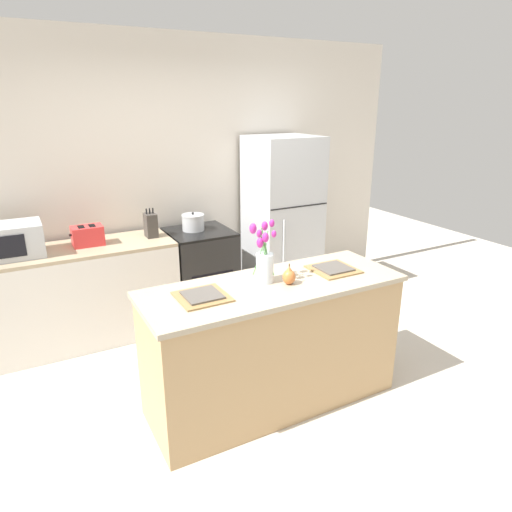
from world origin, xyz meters
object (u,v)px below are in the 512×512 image
at_px(plate_setting_left, 202,296).
at_px(knife_block, 151,225).
at_px(pear_figurine, 289,276).
at_px(toaster, 88,236).
at_px(stove_range, 201,273).
at_px(flower_vase, 264,261).
at_px(plate_setting_right, 333,269).
at_px(cooking_pot, 193,222).
at_px(microwave, 11,241).
at_px(refrigerator, 282,220).

relative_size(plate_setting_left, knife_block, 1.15).
relative_size(pear_figurine, toaster, 0.51).
xyz_separation_m(pear_figurine, toaster, (-1.01, 1.68, -0.01)).
distance_m(stove_range, flower_vase, 1.68).
height_order(plate_setting_right, cooking_pot, cooking_pot).
relative_size(pear_figurine, plate_setting_left, 0.46).
bearing_deg(microwave, toaster, 2.92).
distance_m(plate_setting_right, toaster, 2.16).
xyz_separation_m(stove_range, refrigerator, (0.95, 0.00, 0.43)).
height_order(flower_vase, toaster, flower_vase).
xyz_separation_m(refrigerator, pear_figurine, (-0.97, -1.66, 0.11)).
height_order(flower_vase, plate_setting_right, flower_vase).
xyz_separation_m(stove_range, pear_figurine, (-0.02, -1.65, 0.54)).
height_order(toaster, microwave, microwave).
relative_size(flower_vase, plate_setting_left, 1.37).
bearing_deg(microwave, cooking_pot, 1.61).
xyz_separation_m(toaster, knife_block, (0.56, -0.01, 0.03)).
relative_size(microwave, knife_block, 1.78).
bearing_deg(toaster, plate_setting_right, -48.33).
bearing_deg(plate_setting_right, toaster, 131.67).
distance_m(pear_figurine, plate_setting_right, 0.43).
distance_m(stove_range, plate_setting_left, 1.77).
bearing_deg(plate_setting_left, plate_setting_right, 0.00).
distance_m(stove_range, toaster, 1.16).
relative_size(stove_range, toaster, 3.15).
bearing_deg(plate_setting_left, microwave, 122.58).
distance_m(stove_range, cooking_pot, 0.52).
xyz_separation_m(toaster, microwave, (-0.59, -0.03, 0.05)).
bearing_deg(knife_block, refrigerator, -0.75).
xyz_separation_m(plate_setting_left, plate_setting_right, (1.02, 0.00, 0.00)).
xyz_separation_m(refrigerator, toaster, (-1.98, 0.03, 0.09)).
distance_m(cooking_pot, knife_block, 0.43).
height_order(flower_vase, cooking_pot, flower_vase).
bearing_deg(toaster, refrigerator, -0.84).
bearing_deg(plate_setting_right, flower_vase, 175.64).
distance_m(flower_vase, pear_figurine, 0.19).
xyz_separation_m(refrigerator, plate_setting_right, (-0.54, -1.59, 0.06)).
xyz_separation_m(stove_range, plate_setting_left, (-0.61, -1.59, 0.49)).
bearing_deg(stove_range, refrigerator, 0.04).
distance_m(plate_setting_left, knife_block, 1.61).
height_order(pear_figurine, cooking_pot, pear_figurine).
height_order(plate_setting_left, cooking_pot, cooking_pot).
bearing_deg(refrigerator, toaster, 179.16).
bearing_deg(pear_figurine, cooking_pot, 90.96).
height_order(refrigerator, plate_setting_right, refrigerator).
bearing_deg(toaster, plate_setting_left, -75.42).
relative_size(plate_setting_right, microwave, 0.65).
bearing_deg(knife_block, plate_setting_right, -61.34).
distance_m(flower_vase, plate_setting_left, 0.49).
height_order(refrigerator, plate_setting_left, refrigerator).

